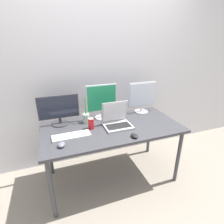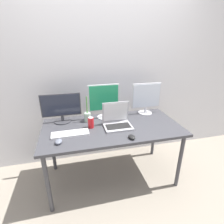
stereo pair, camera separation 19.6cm
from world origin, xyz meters
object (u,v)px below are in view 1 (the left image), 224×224
(work_desk, at_px, (112,131))
(monitor_center, at_px, (102,101))
(keyboard_main, at_px, (72,136))
(laptop_silver, at_px, (117,120))
(soda_can_near_keyboard, at_px, (91,124))
(monitor_right, at_px, (142,97))
(mouse_by_keyboard, at_px, (134,136))
(monitor_left, at_px, (59,110))
(bamboo_vase, at_px, (86,118))
(mouse_by_laptop, at_px, (61,145))

(work_desk, height_order, monitor_center, monitor_center)
(work_desk, xyz_separation_m, keyboard_main, (-0.48, -0.08, 0.07))
(work_desk, relative_size, laptop_silver, 5.04)
(monitor_center, relative_size, soda_can_near_keyboard, 3.44)
(monitor_right, height_order, mouse_by_keyboard, monitor_right)
(monitor_left, bearing_deg, keyboard_main, -76.93)
(work_desk, distance_m, bamboo_vase, 0.35)
(laptop_silver, relative_size, bamboo_vase, 0.98)
(mouse_by_keyboard, bearing_deg, bamboo_vase, 123.76)
(monitor_right, height_order, bamboo_vase, monitor_right)
(monitor_left, xyz_separation_m, bamboo_vase, (0.30, -0.06, -0.12))
(bamboo_vase, bearing_deg, keyboard_main, -127.05)
(monitor_center, distance_m, laptop_silver, 0.33)
(mouse_by_keyboard, bearing_deg, monitor_center, 103.09)
(monitor_left, bearing_deg, bamboo_vase, -11.95)
(monitor_left, xyz_separation_m, soda_can_near_keyboard, (0.32, -0.24, -0.12))
(keyboard_main, xyz_separation_m, bamboo_vase, (0.22, 0.29, 0.05))
(work_desk, height_order, bamboo_vase, bamboo_vase)
(monitor_right, distance_m, mouse_by_keyboard, 0.74)
(keyboard_main, height_order, mouse_by_keyboard, mouse_by_keyboard)
(work_desk, relative_size, monitor_right, 3.80)
(monitor_center, xyz_separation_m, bamboo_vase, (-0.22, -0.06, -0.17))
(soda_can_near_keyboard, distance_m, bamboo_vase, 0.18)
(mouse_by_laptop, bearing_deg, work_desk, 34.25)
(laptop_silver, relative_size, soda_can_near_keyboard, 2.50)
(monitor_left, distance_m, laptop_silver, 0.68)
(mouse_by_laptop, xyz_separation_m, bamboo_vase, (0.33, 0.43, 0.05))
(monitor_right, height_order, mouse_by_laptop, monitor_right)
(mouse_by_keyboard, bearing_deg, monitor_left, 136.56)
(monitor_right, bearing_deg, bamboo_vase, -174.84)
(soda_can_near_keyboard, bearing_deg, monitor_left, 142.93)
(monitor_right, bearing_deg, mouse_by_keyboard, -124.46)
(monitor_right, xyz_separation_m, mouse_by_laptop, (-1.12, -0.51, -0.20))
(work_desk, bearing_deg, monitor_left, 154.30)
(laptop_silver, relative_size, mouse_by_keyboard, 3.28)
(monitor_right, distance_m, mouse_by_laptop, 1.25)
(laptop_silver, height_order, soda_can_near_keyboard, laptop_silver)
(monitor_left, bearing_deg, mouse_by_keyboard, -39.93)
(work_desk, bearing_deg, soda_can_near_keyboard, 173.25)
(work_desk, relative_size, mouse_by_keyboard, 16.50)
(monitor_right, bearing_deg, keyboard_main, -160.42)
(work_desk, distance_m, monitor_right, 0.66)
(mouse_by_laptop, bearing_deg, monitor_left, 99.41)
(mouse_by_laptop, bearing_deg, monitor_center, 55.16)
(bamboo_vase, bearing_deg, soda_can_near_keyboard, -83.88)
(work_desk, relative_size, monitor_center, 3.65)
(monitor_center, bearing_deg, keyboard_main, -141.21)
(monitor_center, height_order, mouse_by_laptop, monitor_center)
(laptop_silver, xyz_separation_m, mouse_by_laptop, (-0.65, -0.23, -0.04))
(keyboard_main, distance_m, mouse_by_laptop, 0.18)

